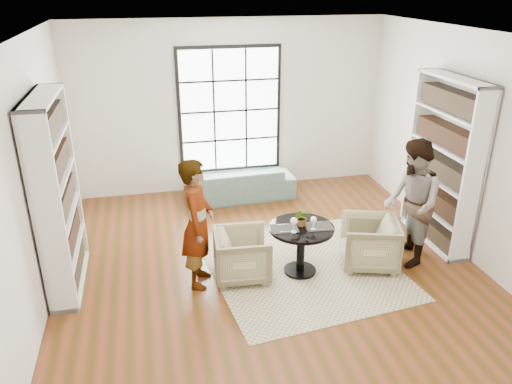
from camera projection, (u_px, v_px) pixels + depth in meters
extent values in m
plane|color=brown|center=(271.00, 270.00, 6.65)|extent=(6.00, 6.00, 0.00)
plane|color=silver|center=(229.00, 107.00, 8.75)|extent=(5.50, 0.00, 5.50)
plane|color=silver|center=(31.00, 183.00, 5.50)|extent=(0.00, 6.00, 6.00)
plane|color=silver|center=(472.00, 149.00, 6.62)|extent=(0.00, 6.00, 6.00)
plane|color=silver|center=(383.00, 312.00, 3.37)|extent=(5.50, 0.00, 5.50)
plane|color=white|center=(274.00, 36.00, 5.47)|extent=(6.00, 6.00, 0.00)
cube|color=black|center=(230.00, 110.00, 8.75)|extent=(1.82, 0.06, 2.22)
cube|color=white|center=(230.00, 111.00, 8.71)|extent=(1.70, 0.02, 2.10)
cube|color=#BFB48F|center=(304.00, 269.00, 6.65)|extent=(2.65, 2.65, 0.01)
cylinder|color=black|center=(300.00, 270.00, 6.60)|extent=(0.43, 0.43, 0.04)
cylinder|color=black|center=(301.00, 250.00, 6.48)|extent=(0.11, 0.11, 0.59)
cylinder|color=black|center=(302.00, 228.00, 6.35)|extent=(0.84, 0.84, 0.04)
imported|color=slate|center=(239.00, 183.00, 8.75)|extent=(1.91, 0.81, 0.55)
imported|color=#C3B08B|center=(242.00, 255.00, 6.38)|extent=(0.75, 0.73, 0.64)
imported|color=tan|center=(369.00, 243.00, 6.64)|extent=(0.91, 0.90, 0.67)
imported|color=gray|center=(198.00, 224.00, 6.07)|extent=(0.54, 0.69, 1.66)
imported|color=gray|center=(412.00, 203.00, 6.55)|extent=(0.80, 0.95, 1.72)
cube|color=black|center=(284.00, 228.00, 6.29)|extent=(0.36, 0.29, 0.01)
cube|color=black|center=(319.00, 226.00, 6.34)|extent=(0.36, 0.29, 0.01)
cylinder|color=silver|center=(294.00, 232.00, 6.21)|extent=(0.07, 0.07, 0.01)
cylinder|color=silver|center=(294.00, 228.00, 6.18)|extent=(0.01, 0.01, 0.11)
sphere|color=maroon|center=(294.00, 221.00, 6.15)|extent=(0.09, 0.09, 0.09)
ellipsoid|color=white|center=(294.00, 221.00, 6.15)|extent=(0.09, 0.09, 0.10)
cylinder|color=silver|center=(313.00, 229.00, 6.27)|extent=(0.06, 0.06, 0.01)
cylinder|color=silver|center=(313.00, 226.00, 6.25)|extent=(0.01, 0.01, 0.10)
sphere|color=maroon|center=(314.00, 220.00, 6.22)|extent=(0.08, 0.08, 0.08)
ellipsoid|color=white|center=(314.00, 220.00, 6.22)|extent=(0.08, 0.08, 0.09)
imported|color=gray|center=(302.00, 217.00, 6.33)|extent=(0.22, 0.19, 0.23)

